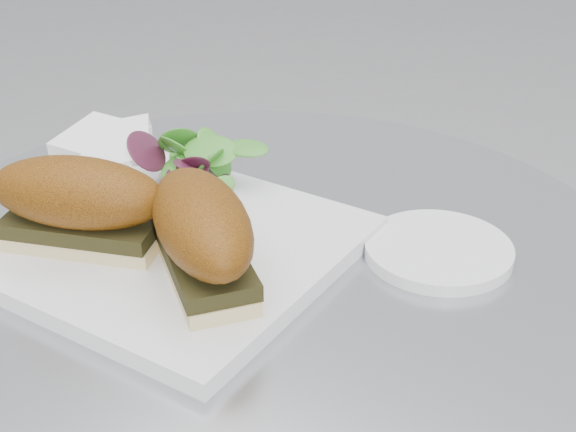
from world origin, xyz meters
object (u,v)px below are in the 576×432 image
object	(u,v)px
sandwich_right	(202,231)
sandwich_left	(79,202)
plate	(177,248)
saucer	(439,250)

from	to	relation	value
sandwich_right	sandwich_left	bearing A→B (deg)	-133.64
sandwich_left	sandwich_right	xyz separation A→B (m)	(0.12, 0.02, 0.00)
plate	sandwich_right	bearing A→B (deg)	-27.16
plate	saucer	distance (m)	0.23
sandwich_left	saucer	world-z (taller)	sandwich_left
plate	saucer	world-z (taller)	plate
saucer	sandwich_left	bearing A→B (deg)	-143.02
plate	sandwich_left	size ratio (longest dim) A/B	1.61
sandwich_left	saucer	xyz separation A→B (m)	(0.25, 0.19, -0.05)
plate	sandwich_right	world-z (taller)	sandwich_right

